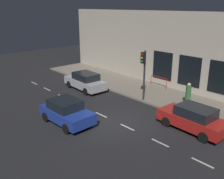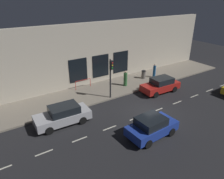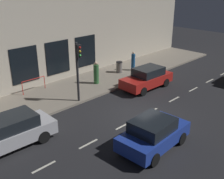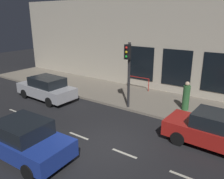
{
  "view_description": "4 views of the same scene",
  "coord_description": "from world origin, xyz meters",
  "views": [
    {
      "loc": [
        -10.55,
        -11.19,
        7.41
      ],
      "look_at": [
        1.11,
        1.68,
        1.63
      ],
      "focal_mm": 40.89,
      "sensor_mm": 36.0,
      "label": 1
    },
    {
      "loc": [
        -11.77,
        11.68,
        9.73
      ],
      "look_at": [
        2.99,
        2.03,
        1.66
      ],
      "focal_mm": 34.05,
      "sensor_mm": 36.0,
      "label": 2
    },
    {
      "loc": [
        -9.25,
        11.78,
        7.82
      ],
      "look_at": [
        0.81,
        1.69,
        2.02
      ],
      "focal_mm": 44.24,
      "sensor_mm": 36.0,
      "label": 3
    },
    {
      "loc": [
        -7.16,
        -5.37,
        5.51
      ],
      "look_at": [
        2.66,
        1.5,
        1.68
      ],
      "focal_mm": 36.76,
      "sensor_mm": 36.0,
      "label": 4
    }
  ],
  "objects": [
    {
      "name": "building_facade",
      "position": [
        8.8,
        0.0,
        3.45
      ],
      "size": [
        0.65,
        32.0,
        6.91
      ],
      "color": "beige",
      "rests_on": "ground"
    },
    {
      "name": "pedestrian_0",
      "position": [
        5.85,
        -1.64,
        0.96
      ],
      "size": [
        0.47,
        0.47,
        1.75
      ],
      "rotation": [
        0.0,
        0.0,
        1.38
      ],
      "color": "#336B38",
      "rests_on": "sidewalk"
    },
    {
      "name": "trash_bin",
      "position": [
        6.43,
        -4.84,
        0.64
      ],
      "size": [
        0.54,
        0.54,
        0.97
      ],
      "color": "slate",
      "rests_on": "sidewalk"
    },
    {
      "name": "sidewalk",
      "position": [
        6.25,
        0.0,
        0.07
      ],
      "size": [
        4.5,
        32.0,
        0.15
      ],
      "color": "gray",
      "rests_on": "ground"
    },
    {
      "name": "red_railing",
      "position": [
        7.8,
        2.66,
        0.85
      ],
      "size": [
        0.05,
        1.83,
        0.97
      ],
      "color": "red",
      "rests_on": "sidewalk"
    },
    {
      "name": "parked_car_2",
      "position": [
        2.61,
        6.98,
        0.79
      ],
      "size": [
        2.03,
        4.46,
        1.58
      ],
      "rotation": [
        0.0,
        0.0,
        -0.04
      ],
      "color": "#B7B7BC",
      "rests_on": "ground"
    },
    {
      "name": "parked_car_1",
      "position": [
        2.72,
        -3.97,
        0.79
      ],
      "size": [
        1.99,
        4.3,
        1.58
      ],
      "rotation": [
        0.0,
        0.0,
        -0.04
      ],
      "color": "red",
      "rests_on": "ground"
    },
    {
      "name": "parked_car_3",
      "position": [
        -2.48,
        2.14,
        0.79
      ],
      "size": [
        2.07,
        3.91,
        1.58
      ],
      "rotation": [
        0.0,
        0.0,
        3.18
      ],
      "color": "#1E389E",
      "rests_on": "ground"
    },
    {
      "name": "traffic_light",
      "position": [
        4.15,
        1.39,
        2.8
      ],
      "size": [
        0.5,
        0.32,
        3.95
      ],
      "color": "#2D2D30",
      "rests_on": "sidewalk"
    },
    {
      "name": "ground_plane",
      "position": [
        0.0,
        0.0,
        0.0
      ],
      "size": [
        60.0,
        60.0,
        0.0
      ],
      "primitive_type": "plane",
      "color": "#232326"
    },
    {
      "name": "lane_centre_line",
      "position": [
        0.0,
        -1.0,
        0.0
      ],
      "size": [
        0.12,
        27.2,
        0.01
      ],
      "color": "beige",
      "rests_on": "ground"
    },
    {
      "name": "pedestrian_1",
      "position": [
        5.99,
        -6.16,
        0.94
      ],
      "size": [
        0.44,
        0.44,
        1.69
      ],
      "rotation": [
        0.0,
        0.0,
        4.35
      ],
      "color": "#1E5189",
      "rests_on": "sidewalk"
    }
  ]
}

